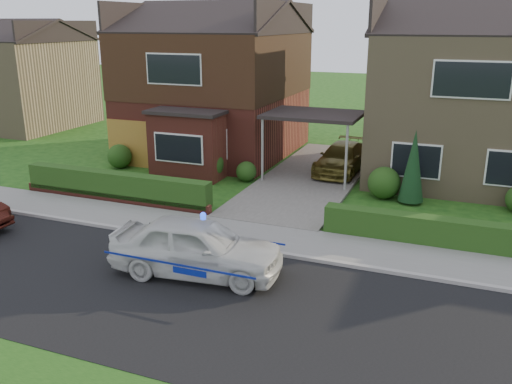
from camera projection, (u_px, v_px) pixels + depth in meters
The scene contains 23 objects.
ground at pixel (186, 297), 12.97m from camera, with size 120.00×120.00×0.00m, color #174412.
road at pixel (186, 297), 12.97m from camera, with size 60.00×6.00×0.02m, color black.
kerb at pixel (237, 247), 15.66m from camera, with size 60.00×0.16×0.12m, color #9E9993.
sidewalk at pixel (250, 235), 16.59m from camera, with size 60.00×2.00×0.10m, color slate.
driveway at pixel (312, 177), 22.71m from camera, with size 3.80×12.00×0.12m, color #666059.
house_left at pixel (215, 75), 26.18m from camera, with size 7.50×9.53×7.25m.
house_right at pixel (471, 89), 22.26m from camera, with size 7.50×8.06×7.25m.
carport_link at pixel (314, 116), 21.89m from camera, with size 3.80×3.00×2.77m.
garage_door at pixel (129, 143), 24.37m from camera, with size 2.20×0.10×2.10m, color olive.
dwarf_wall at pixel (115, 198), 19.64m from camera, with size 7.70×0.25×0.36m, color maroon.
hedge_left at pixel (118, 201), 19.83m from camera, with size 7.50×0.55×0.90m, color #183C13.
hedge_right at pixel (452, 249), 15.69m from camera, with size 7.50×0.55×0.80m, color #183C13.
shrub_left_far at pixel (120, 156), 24.20m from camera, with size 1.08×1.08×1.08m, color #183C13.
shrub_left_mid at pixel (208, 164), 22.42m from camera, with size 1.32×1.32×1.32m, color #183C13.
shrub_left_near at pixel (246, 172), 22.20m from camera, with size 0.84×0.84×0.84m, color #183C13.
shrub_right_near at pixel (384, 183), 20.02m from camera, with size 1.20×1.20×1.20m, color #183C13.
conifer_a at pixel (413, 168), 19.28m from camera, with size 0.90×0.90×2.60m, color black.
neighbour_left at pixel (22, 84), 33.36m from camera, with size 6.50×7.00×5.20m, color #957F5B.
police_car at pixel (197, 247), 13.91m from camera, with size 4.10×4.63×1.68m.
driveway_car at pixel (342, 158), 23.16m from camera, with size 1.68×4.12×1.20m, color brown.
potted_plant_a at pixel (109, 185), 20.45m from camera, with size 0.43×0.29×0.82m, color gray.
potted_plant_b at pixel (121, 186), 20.27m from camera, with size 0.36×0.44×0.81m, color gray.
potted_plant_c at pixel (178, 193), 19.41m from camera, with size 0.48×0.48×0.86m, color gray.
Camera 1 is at (5.81, -10.19, 6.31)m, focal length 38.00 mm.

